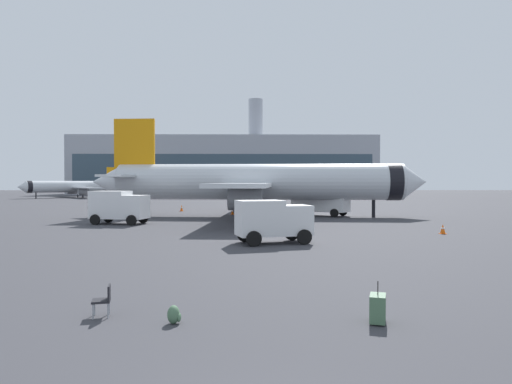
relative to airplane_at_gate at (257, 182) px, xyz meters
The scene contains 12 objects.
airplane_at_gate is the anchor object (origin of this frame).
airplane_taxiing 73.27m from the airplane_at_gate, 125.02° to the left, with size 21.29×19.48×7.36m.
service_truck 15.04m from the airplane_at_gate, 145.35° to the right, with size 5.14×3.33×2.90m.
fuel_truck 7.18m from the airplane_at_gate, ahead, with size 6.36×5.21×3.20m.
cargo_van 21.47m from the airplane_at_gate, 88.33° to the right, with size 4.77×3.28×2.60m.
safety_cone_near 21.19m from the airplane_at_gate, 51.70° to the right, with size 0.44×0.44×0.70m.
safety_cone_mid 13.47m from the airplane_at_gate, 135.82° to the left, with size 0.44×0.44×0.81m.
safety_cone_far 5.27m from the airplane_at_gate, 131.51° to the left, with size 0.44×0.44×0.71m.
rolling_suitcase 37.17m from the airplane_at_gate, 85.97° to the right, with size 0.58×0.73×1.10m.
traveller_backpack 37.19m from the airplane_at_gate, 94.21° to the right, with size 0.36×0.40×0.48m.
gate_chair 36.72m from the airplane_at_gate, 97.45° to the right, with size 0.57×0.57×0.86m.
terminal_building 95.99m from the airplane_at_gate, 95.15° to the left, with size 92.19×19.93×29.58m.
Camera 1 is at (-0.04, -5.67, 3.69)m, focal length 32.28 mm.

